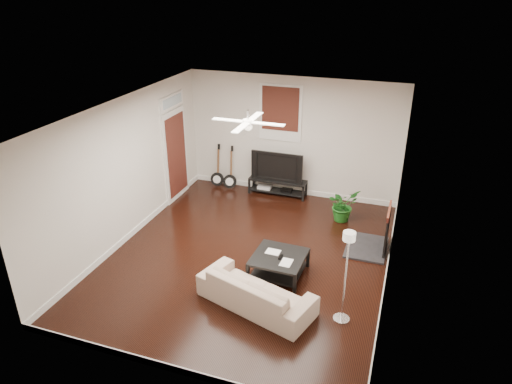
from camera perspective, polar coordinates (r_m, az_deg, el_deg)
room at (r=8.18m, az=-0.91°, el=0.47°), size 5.01×6.01×2.81m
brick_accent at (r=8.69m, az=17.05°, el=0.81°), size 0.02×2.20×2.80m
fireplace at (r=9.10m, az=14.52°, el=-4.34°), size 0.80×1.10×0.92m
window_back at (r=10.75m, az=3.00°, el=9.60°), size 1.00×0.06×1.30m
door_left at (r=10.81m, az=-9.83°, el=5.46°), size 0.08×1.00×2.50m
tv_stand at (r=11.17m, az=2.65°, el=0.62°), size 1.38×0.37×0.39m
tv at (r=10.97m, az=2.74°, el=3.28°), size 1.23×0.16×0.71m
coffee_table at (r=8.27m, az=2.79°, el=-8.90°), size 0.92×0.92×0.37m
sofa at (r=7.52m, az=0.00°, el=-11.99°), size 2.03×1.28×0.55m
floor_lamp at (r=7.06m, az=10.85°, el=-10.24°), size 0.32×0.32×1.55m
potted_plant at (r=10.10m, az=10.55°, el=-1.57°), size 0.82×0.84×0.71m
guitar_left at (r=11.50m, az=-4.81°, el=3.16°), size 0.36×0.28×1.07m
guitar_right at (r=11.35m, az=-3.25°, el=2.90°), size 0.38×0.31×1.07m
ceiling_fan at (r=7.76m, az=-0.97°, el=8.55°), size 1.24×1.24×0.32m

